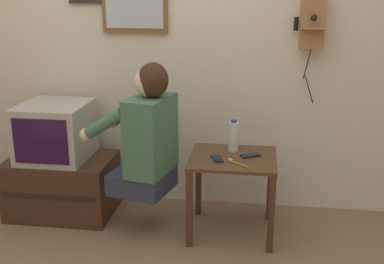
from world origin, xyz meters
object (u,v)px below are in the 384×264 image
at_px(person, 147,135).
at_px(television, 56,131).
at_px(wall_phone_antique, 312,20).
at_px(cell_phone_spare, 251,155).
at_px(water_bottle, 233,136).
at_px(toothbrush, 237,163).
at_px(cell_phone_held, 217,159).

height_order(person, television, person).
relative_size(wall_phone_antique, cell_phone_spare, 5.69).
distance_m(cell_phone_spare, water_bottle, 0.18).
relative_size(television, toothbrush, 3.73).
bearing_deg(wall_phone_antique, cell_phone_spare, -134.66).
relative_size(television, cell_phone_held, 3.64).
distance_m(person, water_bottle, 0.58).
relative_size(wall_phone_antique, toothbrush, 5.86).
distance_m(cell_phone_spare, toothbrush, 0.18).
relative_size(cell_phone_held, toothbrush, 1.02).
xyz_separation_m(cell_phone_held, cell_phone_spare, (0.21, 0.09, 0.00)).
relative_size(cell_phone_spare, toothbrush, 1.03).
bearing_deg(water_bottle, cell_phone_spare, -36.67).
distance_m(wall_phone_antique, cell_phone_spare, 0.99).
xyz_separation_m(person, toothbrush, (0.59, -0.06, -0.14)).
bearing_deg(wall_phone_antique, television, -171.29).
distance_m(person, cell_phone_held, 0.48).
height_order(television, toothbrush, television).
bearing_deg(water_bottle, cell_phone_held, -117.15).
bearing_deg(cell_phone_spare, television, -124.99).
xyz_separation_m(television, cell_phone_held, (1.17, -0.20, -0.08)).
height_order(person, water_bottle, person).
xyz_separation_m(person, cell_phone_held, (0.46, 0.00, -0.14)).
bearing_deg(wall_phone_antique, toothbrush, -130.28).
distance_m(wall_phone_antique, cell_phone_held, 1.12).
height_order(television, wall_phone_antique, wall_phone_antique).
bearing_deg(cell_phone_spare, water_bottle, -157.21).
height_order(television, water_bottle, television).
height_order(wall_phone_antique, water_bottle, wall_phone_antique).
height_order(cell_phone_spare, toothbrush, toothbrush).
bearing_deg(water_bottle, wall_phone_antique, 30.30).
xyz_separation_m(television, wall_phone_antique, (1.75, 0.27, 0.77)).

